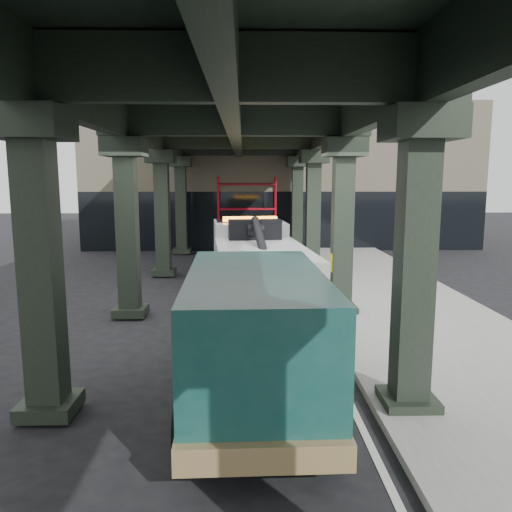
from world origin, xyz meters
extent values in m
plane|color=black|center=(0.00, 0.00, 0.00)|extent=(90.00, 90.00, 0.00)
cube|color=gray|center=(4.50, 2.00, 0.07)|extent=(5.00, 40.00, 0.15)
cube|color=silver|center=(1.70, 2.00, 0.01)|extent=(0.12, 38.00, 0.01)
cube|color=black|center=(2.60, -4.00, 2.50)|extent=(0.55, 0.55, 5.00)
cube|color=black|center=(2.60, -4.00, 4.75)|extent=(1.10, 1.10, 0.50)
cube|color=black|center=(2.60, -4.00, 0.18)|extent=(0.90, 0.90, 0.24)
cube|color=black|center=(2.60, 2.00, 2.50)|extent=(0.55, 0.55, 5.00)
cube|color=black|center=(2.60, 2.00, 4.75)|extent=(1.10, 1.10, 0.50)
cube|color=black|center=(2.60, 2.00, 0.18)|extent=(0.90, 0.90, 0.24)
cube|color=black|center=(2.60, 8.00, 2.50)|extent=(0.55, 0.55, 5.00)
cube|color=black|center=(2.60, 8.00, 4.75)|extent=(1.10, 1.10, 0.50)
cube|color=black|center=(2.60, 8.00, 0.18)|extent=(0.90, 0.90, 0.24)
cube|color=black|center=(2.60, 14.00, 2.50)|extent=(0.55, 0.55, 5.00)
cube|color=black|center=(2.60, 14.00, 4.75)|extent=(1.10, 1.10, 0.50)
cube|color=black|center=(2.60, 14.00, 0.18)|extent=(0.90, 0.90, 0.24)
cube|color=black|center=(-3.40, -4.00, 2.50)|extent=(0.55, 0.55, 5.00)
cube|color=black|center=(-3.40, -4.00, 4.75)|extent=(1.10, 1.10, 0.50)
cube|color=black|center=(-3.40, -4.00, 0.18)|extent=(0.90, 0.90, 0.24)
cube|color=black|center=(-3.40, 2.00, 2.50)|extent=(0.55, 0.55, 5.00)
cube|color=black|center=(-3.40, 2.00, 4.75)|extent=(1.10, 1.10, 0.50)
cube|color=black|center=(-3.40, 2.00, 0.18)|extent=(0.90, 0.90, 0.24)
cube|color=black|center=(-3.40, 8.00, 2.50)|extent=(0.55, 0.55, 5.00)
cube|color=black|center=(-3.40, 8.00, 4.75)|extent=(1.10, 1.10, 0.50)
cube|color=black|center=(-3.40, 8.00, 0.18)|extent=(0.90, 0.90, 0.24)
cube|color=black|center=(-3.40, 14.00, 2.50)|extent=(0.55, 0.55, 5.00)
cube|color=black|center=(-3.40, 14.00, 4.75)|extent=(1.10, 1.10, 0.50)
cube|color=black|center=(-3.40, 14.00, 0.18)|extent=(0.90, 0.90, 0.24)
cube|color=black|center=(2.60, 2.00, 5.55)|extent=(0.35, 32.00, 1.10)
cube|color=black|center=(-3.40, 2.00, 5.55)|extent=(0.35, 32.00, 1.10)
cube|color=black|center=(-0.40, 2.00, 5.55)|extent=(0.35, 32.00, 1.10)
cube|color=black|center=(-0.40, 2.00, 6.25)|extent=(7.40, 32.00, 0.30)
cube|color=#C6B793|center=(2.00, 20.00, 4.00)|extent=(22.00, 10.00, 8.00)
cylinder|color=#B30E1D|center=(-1.50, 14.90, 2.00)|extent=(0.08, 0.08, 4.00)
cylinder|color=#B30E1D|center=(-1.50, 14.10, 2.00)|extent=(0.08, 0.08, 4.00)
cylinder|color=#B30E1D|center=(1.50, 14.90, 2.00)|extent=(0.08, 0.08, 4.00)
cylinder|color=#B30E1D|center=(1.50, 14.10, 2.00)|extent=(0.08, 0.08, 4.00)
cylinder|color=#B30E1D|center=(0.00, 14.90, 1.00)|extent=(3.00, 0.08, 0.08)
cylinder|color=#B30E1D|center=(0.00, 14.90, 2.30)|extent=(3.00, 0.08, 0.08)
cylinder|color=#B30E1D|center=(0.00, 14.90, 3.60)|extent=(3.00, 0.08, 0.08)
cube|color=black|center=(0.24, 2.50, 0.70)|extent=(1.64, 7.59, 0.25)
cube|color=silver|center=(0.02, 5.05, 1.56)|extent=(2.56, 2.60, 1.81)
cube|color=silver|center=(-0.07, 6.10, 1.05)|extent=(2.41, 0.90, 0.90)
cube|color=black|center=(0.00, 5.30, 2.06)|extent=(2.31, 1.49, 0.85)
cube|color=silver|center=(0.34, 1.35, 1.36)|extent=(2.83, 5.21, 1.41)
cube|color=orange|center=(0.04, 4.85, 2.56)|extent=(1.82, 0.43, 0.16)
cube|color=black|center=(0.17, 3.35, 2.36)|extent=(1.65, 0.74, 0.60)
cylinder|color=black|center=(0.32, 1.55, 2.11)|extent=(0.54, 3.52, 1.35)
cube|color=black|center=(0.56, -1.20, 0.35)|extent=(0.42, 1.43, 0.18)
cube|color=black|center=(0.62, -1.90, 0.30)|extent=(1.62, 0.39, 0.18)
cylinder|color=black|center=(-1.11, 5.26, 0.55)|extent=(0.44, 1.13, 1.10)
cylinder|color=silver|center=(-1.11, 5.26, 0.55)|extent=(0.44, 0.64, 0.61)
cylinder|color=black|center=(1.10, 5.45, 0.55)|extent=(0.44, 1.13, 1.10)
cylinder|color=silver|center=(1.10, 5.45, 0.55)|extent=(0.44, 0.64, 0.61)
cylinder|color=black|center=(-0.82, 1.96, 0.55)|extent=(0.44, 1.13, 1.10)
cylinder|color=silver|center=(-0.82, 1.96, 0.55)|extent=(0.44, 0.64, 0.61)
cylinder|color=black|center=(1.38, 2.14, 0.55)|extent=(0.44, 1.13, 1.10)
cylinder|color=silver|center=(1.38, 2.14, 0.55)|extent=(0.44, 0.64, 0.61)
cylinder|color=black|center=(-0.71, 0.65, 0.55)|extent=(0.44, 1.13, 1.10)
cylinder|color=silver|center=(-0.71, 0.65, 0.55)|extent=(0.44, 0.64, 0.61)
cylinder|color=black|center=(1.49, 0.84, 0.55)|extent=(0.44, 1.13, 1.10)
cylinder|color=silver|center=(1.49, 0.84, 0.55)|extent=(0.44, 0.64, 0.61)
cube|color=#13433D|center=(-0.05, -1.06, 0.98)|extent=(2.15, 1.19, 0.93)
cube|color=#13433D|center=(0.02, -3.91, 1.40)|extent=(2.29, 4.71, 2.02)
cube|color=olive|center=(0.01, -3.50, 0.57)|extent=(2.36, 5.85, 0.36)
cube|color=black|center=(-0.04, -1.48, 1.81)|extent=(2.03, 0.49, 0.86)
cube|color=black|center=(0.01, -3.60, 1.92)|extent=(2.30, 3.78, 0.57)
cube|color=silver|center=(-0.06, -0.51, 0.57)|extent=(2.07, 0.17, 0.31)
cylinder|color=black|center=(-1.08, -1.14, 0.44)|extent=(0.31, 0.88, 0.87)
cylinder|color=silver|center=(-1.08, -1.14, 0.44)|extent=(0.34, 0.49, 0.48)
cylinder|color=black|center=(0.99, -1.09, 0.44)|extent=(0.31, 0.88, 0.87)
cylinder|color=silver|center=(0.99, -1.09, 0.44)|extent=(0.34, 0.49, 0.48)
cylinder|color=black|center=(-0.98, -5.49, 0.44)|extent=(0.31, 0.88, 0.87)
cylinder|color=silver|center=(-0.98, -5.49, 0.44)|extent=(0.34, 0.49, 0.48)
cylinder|color=black|center=(1.09, -5.44, 0.44)|extent=(0.31, 0.88, 0.87)
cylinder|color=silver|center=(1.09, -5.44, 0.44)|extent=(0.34, 0.49, 0.48)
camera|label=1|loc=(-0.16, -11.88, 3.92)|focal=35.00mm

